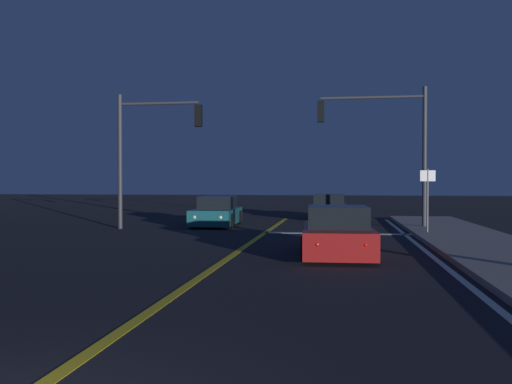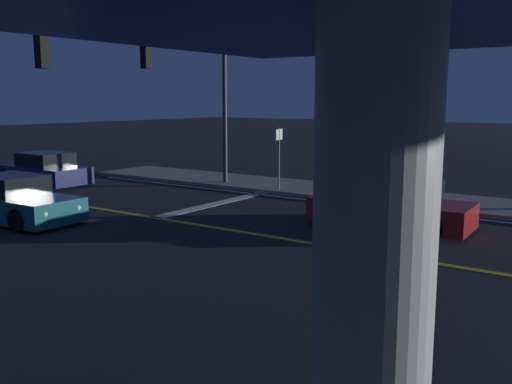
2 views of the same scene
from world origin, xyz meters
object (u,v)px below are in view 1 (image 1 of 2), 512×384
traffic_signal_far_left (149,139)px  car_distant_tail_red (337,234)px  street_sign_corner (428,191)px  car_lead_oncoming_teal (217,213)px  traffic_signal_near_right (385,134)px  car_side_waiting_navy (329,208)px

traffic_signal_far_left → car_distant_tail_red: bearing=-42.5°
car_distant_tail_red → street_sign_corner: street_sign_corner is taller
car_lead_oncoming_teal → street_sign_corner: street_sign_corner is taller
traffic_signal_near_right → street_sign_corner: (1.30, -2.80, -2.34)m
traffic_signal_far_left → street_sign_corner: 11.40m
traffic_signal_near_right → street_sign_corner: 3.88m
street_sign_corner → traffic_signal_far_left: bearing=172.8°
car_side_waiting_navy → traffic_signal_far_left: size_ratio=0.78×
car_distant_tail_red → traffic_signal_near_right: bearing=74.7°
car_side_waiting_navy → car_distant_tail_red: same height
car_lead_oncoming_teal → car_side_waiting_navy: 7.60m
car_side_waiting_navy → street_sign_corner: 10.08m
car_distant_tail_red → car_lead_oncoming_teal: bearing=117.6°
traffic_signal_near_right → traffic_signal_far_left: 9.91m
car_lead_oncoming_teal → traffic_signal_near_right: 8.18m
car_distant_tail_red → traffic_signal_far_left: bearing=134.9°
traffic_signal_near_right → street_sign_corner: traffic_signal_near_right is taller
car_side_waiting_navy → street_sign_corner: (3.73, -9.31, 1.07)m
car_lead_oncoming_teal → traffic_signal_far_left: traffic_signal_far_left is taller
car_lead_oncoming_teal → car_distant_tail_red: same height
car_side_waiting_navy → car_distant_tail_red: bearing=-87.6°
car_lead_oncoming_teal → car_side_waiting_navy: (4.97, 5.75, 0.00)m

